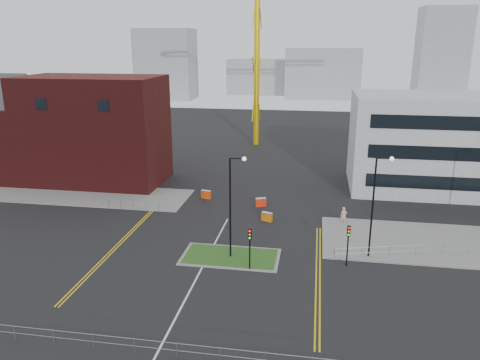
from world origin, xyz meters
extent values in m
plane|color=black|center=(0.00, 0.00, 0.00)|extent=(200.00, 200.00, 0.00)
cube|color=slate|center=(-20.00, 22.00, 0.06)|extent=(28.00, 8.00, 0.12)
cube|color=slate|center=(22.00, 14.00, 0.06)|extent=(24.00, 10.00, 0.12)
cube|color=slate|center=(2.00, 8.00, 0.04)|extent=(8.60, 4.60, 0.08)
cube|color=#1D4316|center=(2.00, 8.00, 0.06)|extent=(8.00, 4.00, 0.12)
cube|color=#491213|center=(-20.00, 28.00, 7.00)|extent=(18.00, 10.00, 14.00)
cube|color=black|center=(-24.00, 22.98, 11.00)|extent=(1.40, 0.10, 1.40)
cube|color=black|center=(-16.00, 22.98, 11.00)|extent=(1.40, 0.10, 1.40)
cube|color=#491213|center=(-32.00, 28.00, 5.00)|extent=(6.00, 10.00, 10.00)
cube|color=#2D3038|center=(-32.00, 28.00, 10.00)|extent=(6.40, 8.49, 8.49)
cube|color=#A3A6A8|center=(26.00, 32.00, 6.00)|extent=(25.00, 12.00, 12.00)
cube|color=black|center=(26.00, 25.98, 2.50)|extent=(22.00, 0.10, 1.60)
cube|color=black|center=(26.00, 25.98, 6.00)|extent=(22.00, 0.10, 1.60)
cube|color=black|center=(26.00, 25.98, 9.50)|extent=(22.00, 0.10, 1.60)
cylinder|color=yellow|center=(-2.00, 55.00, 17.17)|extent=(1.00, 1.00, 34.35)
cylinder|color=black|center=(2.00, 8.00, 4.50)|extent=(0.16, 0.16, 9.00)
cylinder|color=black|center=(2.60, 8.00, 9.00)|extent=(1.20, 0.10, 0.10)
sphere|color=silver|center=(3.20, 8.00, 9.00)|extent=(0.36, 0.36, 0.36)
cylinder|color=black|center=(14.00, 10.00, 4.50)|extent=(0.16, 0.16, 9.00)
cylinder|color=black|center=(14.60, 10.00, 9.00)|extent=(1.20, 0.10, 0.10)
sphere|color=silver|center=(15.20, 10.00, 9.00)|extent=(0.36, 0.36, 0.36)
cylinder|color=black|center=(4.00, 6.00, 1.50)|extent=(0.12, 0.12, 3.00)
cube|color=black|center=(4.00, 6.00, 3.20)|extent=(0.28, 0.22, 0.90)
sphere|color=red|center=(4.00, 5.87, 3.50)|extent=(0.18, 0.18, 0.18)
sphere|color=orange|center=(4.00, 5.87, 3.20)|extent=(0.18, 0.18, 0.18)
sphere|color=#0CCC33|center=(4.00, 5.87, 2.90)|extent=(0.18, 0.18, 0.18)
cylinder|color=black|center=(12.00, 8.00, 1.50)|extent=(0.12, 0.12, 3.00)
cube|color=black|center=(12.00, 8.00, 3.20)|extent=(0.28, 0.22, 0.90)
sphere|color=red|center=(12.00, 7.87, 3.50)|extent=(0.18, 0.18, 0.18)
sphere|color=orange|center=(12.00, 7.87, 3.20)|extent=(0.18, 0.18, 0.18)
sphere|color=#0CCC33|center=(12.00, 7.87, 2.90)|extent=(0.18, 0.18, 0.18)
cylinder|color=gray|center=(0.00, -6.00, 1.05)|extent=(24.00, 0.04, 0.04)
cylinder|color=gray|center=(0.00, -6.00, 0.55)|extent=(24.00, 0.04, 0.04)
cylinder|color=gray|center=(-11.00, 18.00, 1.05)|extent=(6.00, 0.04, 0.04)
cylinder|color=gray|center=(-11.00, 18.00, 0.55)|extent=(6.00, 0.04, 0.04)
cylinder|color=gray|center=(-14.00, 18.00, 0.55)|extent=(0.05, 0.05, 1.10)
cylinder|color=gray|center=(-8.00, 18.00, 0.55)|extent=(0.05, 0.05, 1.10)
cylinder|color=gray|center=(20.50, 11.50, 1.05)|extent=(19.01, 5.04, 0.04)
cylinder|color=gray|center=(20.50, 11.50, 0.55)|extent=(19.01, 5.04, 0.04)
cylinder|color=gray|center=(11.00, 9.00, 0.55)|extent=(0.05, 0.05, 1.10)
cube|color=silver|center=(0.00, 2.00, 0.01)|extent=(0.15, 30.00, 0.01)
cube|color=gold|center=(-9.00, 10.00, 0.01)|extent=(0.12, 24.00, 0.01)
cube|color=gold|center=(-8.70, 10.00, 0.01)|extent=(0.12, 24.00, 0.01)
cube|color=gold|center=(9.50, 6.00, 0.01)|extent=(0.12, 20.00, 0.01)
cube|color=gold|center=(9.80, 6.00, 0.01)|extent=(0.12, 20.00, 0.01)
cube|color=gray|center=(-40.00, 120.00, 11.00)|extent=(18.00, 12.00, 22.00)
cube|color=gray|center=(10.00, 130.00, 8.00)|extent=(24.00, 12.00, 16.00)
cube|color=gray|center=(45.00, 125.00, 14.00)|extent=(14.00, 12.00, 28.00)
cube|color=gray|center=(-8.00, 140.00, 6.00)|extent=(30.00, 12.00, 12.00)
imported|color=pink|center=(12.16, 17.59, 0.92)|extent=(0.74, 0.56, 1.84)
cube|color=#D5420B|center=(-3.84, 23.26, 0.50)|extent=(1.27, 0.71, 1.01)
cube|color=silver|center=(-3.84, 23.26, 0.96)|extent=(1.27, 0.71, 0.12)
cube|color=red|center=(3.00, 21.54, 0.50)|extent=(1.27, 0.82, 1.01)
cube|color=silver|center=(3.00, 21.54, 0.96)|extent=(1.27, 0.82, 0.12)
cube|color=#CD670B|center=(4.22, 17.10, 0.48)|extent=(1.22, 0.79, 0.97)
cube|color=silver|center=(4.22, 17.10, 0.92)|extent=(1.22, 0.79, 0.12)
camera|label=1|loc=(9.00, -28.91, 18.33)|focal=35.00mm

